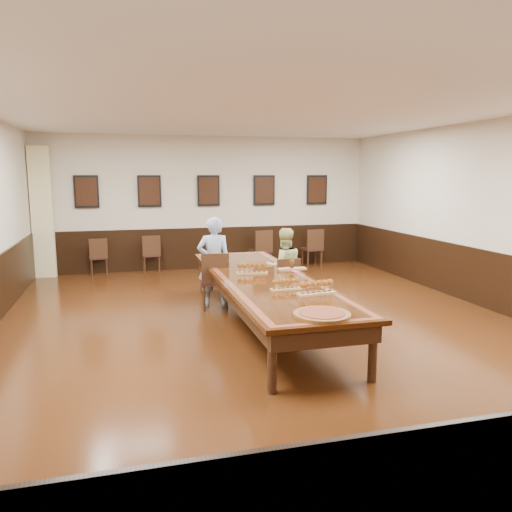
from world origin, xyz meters
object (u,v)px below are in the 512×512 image
object	(u,v)px
spare_chair_a	(98,256)
person_woman	(284,267)
chair_woman	(285,282)
person_man	(214,262)
conference_table	(265,287)
spare_chair_c	(260,250)
carved_platter	(322,315)
spare_chair_d	(312,248)
chair_man	(215,280)
spare_chair_b	(151,253)

from	to	relation	value
spare_chair_a	person_woman	distance (m)	5.00
chair_woman	person_man	size ratio (longest dim) A/B	0.56
person_woman	conference_table	size ratio (longest dim) A/B	0.27
chair_woman	spare_chair_c	world-z (taller)	spare_chair_c
spare_chair_a	person_woman	world-z (taller)	person_woman
carved_platter	conference_table	bearing A→B (deg)	90.70
spare_chair_d	conference_table	xyz separation A→B (m)	(-2.54, -4.54, 0.14)
spare_chair_a	conference_table	bearing A→B (deg)	111.10
chair_man	spare_chair_a	world-z (taller)	chair_man
person_man	conference_table	distance (m)	1.43
chair_man	person_woman	distance (m)	1.22
spare_chair_c	spare_chair_d	world-z (taller)	spare_chair_c
person_man	person_woman	distance (m)	1.22
spare_chair_a	chair_man	bearing A→B (deg)	112.44
spare_chair_b	spare_chair_d	xyz separation A→B (m)	(3.96, -0.26, 0.03)
person_woman	conference_table	world-z (taller)	person_woman
spare_chair_a	conference_table	size ratio (longest dim) A/B	0.17
spare_chair_a	chair_woman	bearing A→B (deg)	122.78
chair_man	person_woman	size ratio (longest dim) A/B	0.72
spare_chair_d	carved_platter	bearing A→B (deg)	66.99
spare_chair_b	person_man	xyz separation A→B (m)	(0.89, -3.49, 0.34)
spare_chair_b	carved_platter	distance (m)	7.14
chair_woman	person_woman	xyz separation A→B (m)	(0.00, 0.09, 0.25)
carved_platter	person_woman	bearing A→B (deg)	79.07
spare_chair_d	conference_table	world-z (taller)	spare_chair_d
spare_chair_c	person_man	distance (m)	3.59
chair_man	carved_platter	size ratio (longest dim) A/B	1.23
conference_table	chair_woman	bearing A→B (deg)	55.80
spare_chair_b	person_woman	size ratio (longest dim) A/B	0.65
spare_chair_a	carved_platter	bearing A→B (deg)	103.31
chair_woman	person_woman	size ratio (longest dim) A/B	0.64
spare_chair_d	carved_platter	size ratio (longest dim) A/B	1.18
spare_chair_d	chair_woman	bearing A→B (deg)	59.70
chair_woman	person_man	distance (m)	1.28
chair_man	person_man	xyz separation A→B (m)	(0.01, 0.10, 0.29)
person_man	conference_table	xyz separation A→B (m)	(0.53, -1.32, -0.18)
conference_table	carved_platter	world-z (taller)	carved_platter
chair_woman	spare_chair_d	xyz separation A→B (m)	(1.89, 3.59, 0.03)
spare_chair_c	chair_woman	bearing A→B (deg)	71.76
person_man	conference_table	bearing A→B (deg)	118.74
conference_table	chair_man	bearing A→B (deg)	114.25
chair_woman	spare_chair_a	xyz separation A→B (m)	(-3.26, 3.87, -0.01)
spare_chair_b	conference_table	bearing A→B (deg)	103.45
spare_chair_a	spare_chair_c	size ratio (longest dim) A/B	0.88
spare_chair_a	conference_table	xyz separation A→B (m)	(2.62, -4.82, 0.18)
spare_chair_c	conference_table	size ratio (longest dim) A/B	0.19
chair_man	spare_chair_d	distance (m)	4.54
person_man	carved_platter	size ratio (longest dim) A/B	1.97
spare_chair_a	person_woman	bearing A→B (deg)	123.48
chair_man	spare_chair_c	world-z (taller)	chair_man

